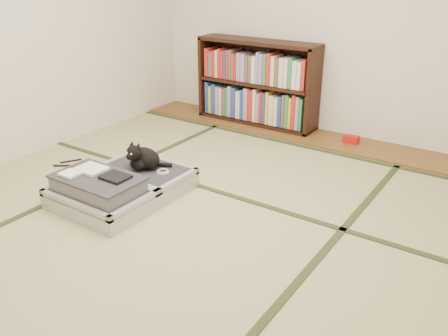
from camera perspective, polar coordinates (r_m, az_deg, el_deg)
The scene contains 10 objects.
floor at distance 3.48m, azimuth -3.93°, elevation -5.51°, with size 4.50×4.50×0.00m, color tan.
wood_strip at distance 5.06m, azimuth 10.09°, elevation 3.84°, with size 4.00×0.50×0.02m, color brown.
red_item at distance 4.92m, azimuth 15.03°, elevation 3.36°, with size 0.15×0.09×0.07m, color red.
room_shell at distance 3.05m, azimuth -4.73°, elevation 19.25°, with size 4.50×4.50×4.50m.
tatami_borders at distance 3.83m, azimuth 0.59°, elevation -2.49°, with size 4.00×4.50×0.01m.
bookcase at distance 5.29m, azimuth 3.98°, elevation 10.00°, with size 1.38×0.31×0.92m.
suitcase at distance 3.72m, azimuth -12.51°, elevation -2.24°, with size 0.73×0.98×0.29m.
cat at distance 3.87m, azimuth -9.79°, elevation 1.20°, with size 0.33×0.33×0.26m.
cable_coil at distance 3.81m, azimuth -7.36°, elevation -0.42°, with size 0.10×0.10×0.02m.
hanger at distance 4.47m, azimuth -17.27°, elevation 0.39°, with size 0.38×0.28×0.01m.
Camera 1 is at (1.90, -2.38, 1.69)m, focal length 38.00 mm.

